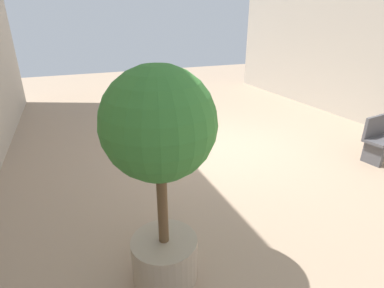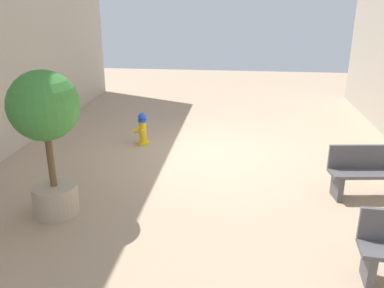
{
  "view_description": "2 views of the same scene",
  "coord_description": "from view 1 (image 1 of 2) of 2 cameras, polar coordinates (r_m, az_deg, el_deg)",
  "views": [
    {
      "loc": [
        3.0,
        5.55,
        2.76
      ],
      "look_at": [
        0.95,
        0.61,
        0.5
      ],
      "focal_mm": 27.74,
      "sensor_mm": 36.0,
      "label": 1
    },
    {
      "loc": [
        -0.69,
        8.74,
        3.41
      ],
      "look_at": [
        0.29,
        0.6,
        0.45
      ],
      "focal_mm": 37.73,
      "sensor_mm": 36.0,
      "label": 2
    }
  ],
  "objects": [
    {
      "name": "ground_plane",
      "position": [
        6.88,
        5.42,
        -0.8
      ],
      "size": [
        23.4,
        23.4,
        0.0
      ],
      "primitive_type": "plane",
      "color": "tan"
    },
    {
      "name": "fire_hydrant",
      "position": [
        6.64,
        -9.29,
        1.82
      ],
      "size": [
        0.38,
        0.41,
        0.8
      ],
      "color": "gold",
      "rests_on": "ground_plane"
    },
    {
      "name": "planter_tree",
      "position": [
        2.87,
        -6.18,
        -1.45
      ],
      "size": [
        1.1,
        1.1,
        2.42
      ],
      "color": "tan",
      "rests_on": "ground_plane"
    }
  ]
}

